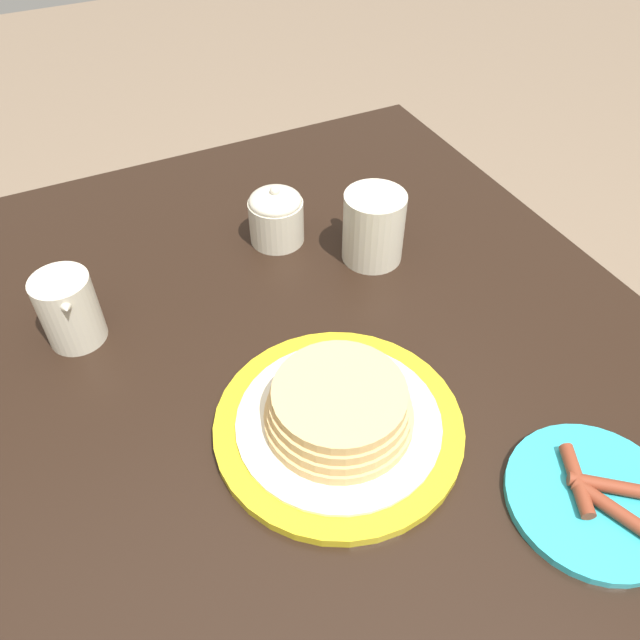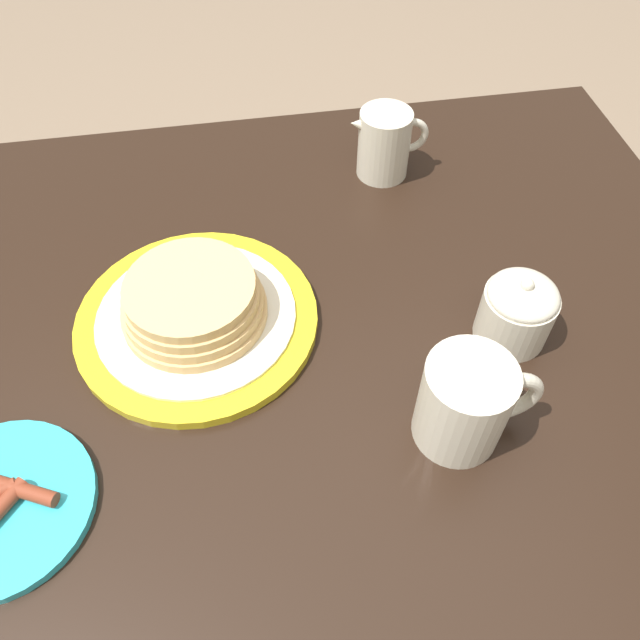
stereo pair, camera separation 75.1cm
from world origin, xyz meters
name	(u,v)px [view 1 (the left image)]	position (x,y,z in m)	size (l,w,h in m)	color
dining_table	(362,482)	(0.00, 0.00, 0.63)	(1.25, 0.83, 0.77)	black
pancake_plate	(339,415)	(0.00, 0.04, 0.79)	(0.27, 0.27, 0.07)	gold
side_plate_bacon	(594,498)	(-0.18, -0.15, 0.77)	(0.17, 0.17, 0.02)	#2DADBC
coffee_mug	(372,225)	(0.24, -0.14, 0.82)	(0.12, 0.08, 0.10)	beige
creamer_pitcher	(68,308)	(0.26, 0.26, 0.81)	(0.11, 0.07, 0.10)	beige
sugar_bowl	(276,216)	(0.33, -0.04, 0.81)	(0.08, 0.08, 0.09)	beige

